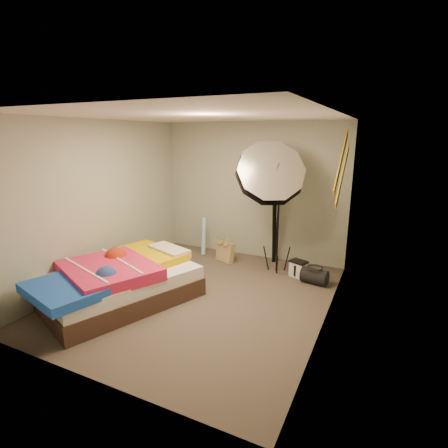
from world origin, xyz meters
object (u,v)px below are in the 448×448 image
Objects in this scene: wrapping_roll at (204,236)px; photo_umbrella at (270,175)px; duffel_bag at (314,276)px; camera_tripod at (275,219)px; tote_bag at (225,252)px; camera_case at (298,269)px; bed at (118,281)px.

wrapping_roll is 1.99m from photo_umbrella.
duffel_bag is 0.28× the size of camera_tripod.
photo_umbrella is at bearing 6.90° from tote_bag.
camera_tripod reaches higher than duffel_bag.
photo_umbrella is (-0.80, 0.06, 1.53)m from duffel_bag.
photo_umbrella is at bearing -175.21° from duffel_bag.
camera_case reaches higher than duffel_bag.
wrapping_roll is 0.51× the size of camera_tripod.
duffel_bag is (0.30, -0.16, -0.00)m from camera_case.
camera_case is at bearing 16.47° from tote_bag.
camera_case is 0.34m from duffel_bag.
bed is 2.75m from photo_umbrella.
camera_case is at bearing 159.92° from duffel_bag.
camera_tripod is at bearing 6.92° from wrapping_roll.
bed is (-0.11, -2.25, -0.07)m from wrapping_roll.
wrapping_roll is at bearing -167.35° from camera_case.
camera_tripod is (0.81, 0.37, 0.63)m from tote_bag.
photo_umbrella is 1.62× the size of camera_tripod.
camera_tripod is at bearing 96.80° from photo_umbrella.
wrapping_roll is at bearing 176.50° from duffel_bag.
duffel_bag is 2.95m from bed.
camera_tripod is (1.48, 2.42, 0.52)m from bed.
wrapping_roll reaches higher than bed.
camera_case is at bearing 43.03° from bed.
bed is at bearing -121.52° from camera_tripod.
camera_case is at bearing -9.61° from wrapping_roll.
duffel_bag is (1.69, -0.29, -0.06)m from tote_bag.
photo_umbrella reaches higher than camera_tripod.
tote_bag is 0.51× the size of wrapping_roll.
tote_bag is at bearing -19.87° from wrapping_roll.
camera_tripod is at bearing 151.81° from duffel_bag.
tote_bag is at bearing 71.88° from bed.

